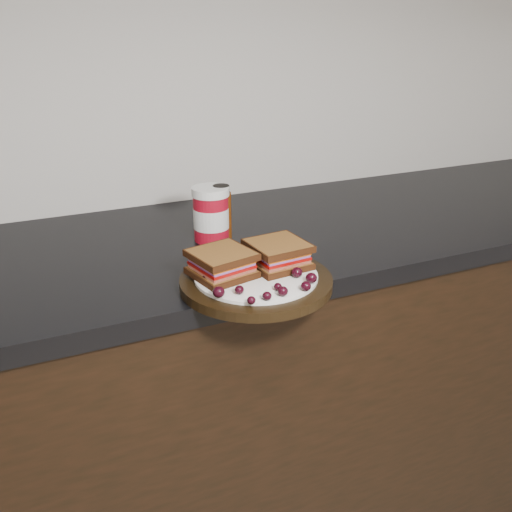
{
  "coord_description": "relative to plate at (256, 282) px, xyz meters",
  "views": [
    {
      "loc": [
        -0.37,
        0.57,
        1.36
      ],
      "look_at": [
        0.02,
        1.44,
        0.96
      ],
      "focal_mm": 40.0,
      "sensor_mm": 36.0,
      "label": 1
    }
  ],
  "objects": [
    {
      "name": "wall_back",
      "position": [
        -0.02,
        0.56,
        0.44
      ],
      "size": [
        4.0,
        0.01,
        2.7
      ],
      "primitive_type": "cube",
      "color": "beige",
      "rests_on": "ground_plane"
    },
    {
      "name": "base_cabinets",
      "position": [
        -0.02,
        0.26,
        -0.48
      ],
      "size": [
        3.96,
        0.58,
        0.86
      ],
      "primitive_type": "cube",
      "color": "black",
      "rests_on": "ground_plane"
    },
    {
      "name": "countertop",
      "position": [
        -0.02,
        0.26,
        -0.03
      ],
      "size": [
        3.98,
        0.6,
        0.04
      ],
      "primitive_type": "cube",
      "color": "black",
      "rests_on": "base_cabinets"
    },
    {
      "name": "plate",
      "position": [
        0.0,
        0.0,
        0.0
      ],
      "size": [
        0.28,
        0.28,
        0.02
      ],
      "primitive_type": "cylinder",
      "color": "black",
      "rests_on": "countertop"
    },
    {
      "name": "sandwich_left",
      "position": [
        -0.06,
        0.02,
        0.04
      ],
      "size": [
        0.12,
        0.12,
        0.05
      ],
      "primitive_type": null,
      "rotation": [
        0.0,
        0.0,
        0.21
      ],
      "color": "brown",
      "rests_on": "plate"
    },
    {
      "name": "sandwich_right",
      "position": [
        0.05,
        0.02,
        0.04
      ],
      "size": [
        0.11,
        0.11,
        0.05
      ],
      "primitive_type": null,
      "rotation": [
        0.0,
        0.0,
        0.09
      ],
      "color": "brown",
      "rests_on": "plate"
    },
    {
      "name": "grape_0",
      "position": [
        -0.09,
        -0.06,
        0.02
      ],
      "size": [
        0.02,
        0.02,
        0.02
      ],
      "primitive_type": "ellipsoid",
      "color": "black",
      "rests_on": "plate"
    },
    {
      "name": "grape_1",
      "position": [
        -0.06,
        -0.06,
        0.02
      ],
      "size": [
        0.02,
        0.02,
        0.01
      ],
      "primitive_type": "ellipsoid",
      "color": "black",
      "rests_on": "plate"
    },
    {
      "name": "grape_2",
      "position": [
        -0.06,
        -0.1,
        0.02
      ],
      "size": [
        0.01,
        0.01,
        0.01
      ],
      "primitive_type": "ellipsoid",
      "color": "black",
      "rests_on": "plate"
    },
    {
      "name": "grape_3",
      "position": [
        -0.03,
        -0.1,
        0.02
      ],
      "size": [
        0.02,
        0.02,
        0.01
      ],
      "primitive_type": "ellipsoid",
      "color": "black",
      "rests_on": "plate"
    },
    {
      "name": "grape_4",
      "position": [
        0.01,
        -0.1,
        0.02
      ],
      "size": [
        0.02,
        0.02,
        0.02
      ],
      "primitive_type": "ellipsoid",
      "color": "black",
      "rests_on": "plate"
    },
    {
      "name": "grape_5",
      "position": [
        0.01,
        -0.08,
        0.02
      ],
      "size": [
        0.01,
        0.01,
        0.01
      ],
      "primitive_type": "ellipsoid",
      "color": "black",
      "rests_on": "plate"
    },
    {
      "name": "grape_6",
      "position": [
        0.05,
        -0.1,
        0.02
      ],
      "size": [
        0.02,
        0.02,
        0.02
      ],
      "primitive_type": "ellipsoid",
      "color": "black",
      "rests_on": "plate"
    },
    {
      "name": "grape_7",
      "position": [
        0.07,
        -0.07,
        0.02
      ],
      "size": [
        0.02,
        0.02,
        0.02
      ],
      "primitive_type": "ellipsoid",
      "color": "black",
      "rests_on": "plate"
    },
    {
      "name": "grape_8",
      "position": [
        0.06,
        -0.04,
        0.02
      ],
      "size": [
        0.02,
        0.02,
        0.02
      ],
      "primitive_type": "ellipsoid",
      "color": "black",
      "rests_on": "plate"
    },
    {
      "name": "grape_9",
      "position": [
        0.06,
        -0.01,
        0.03
      ],
      "size": [
        0.02,
        0.02,
        0.02
      ],
      "primitive_type": "ellipsoid",
      "color": "black",
      "rests_on": "plate"
    },
    {
      "name": "grape_10",
      "position": [
        0.08,
        0.02,
        0.03
      ],
      "size": [
        0.02,
        0.02,
        0.02
      ],
      "primitive_type": "ellipsoid",
      "color": "black",
      "rests_on": "plate"
    },
    {
      "name": "grape_11",
      "position": [
        0.05,
        0.02,
        0.02
      ],
      "size": [
        0.02,
        0.02,
        0.01
      ],
      "primitive_type": "ellipsoid",
      "color": "black",
      "rests_on": "plate"
    },
    {
      "name": "grape_12",
      "position": [
        0.06,
        0.04,
        0.02
      ],
      "size": [
        0.02,
        0.02,
        0.02
      ],
      "primitive_type": "ellipsoid",
      "color": "black",
      "rests_on": "plate"
    },
    {
      "name": "grape_13",
      "position": [
        -0.08,
        0.04,
        0.02
      ],
      "size": [
        0.02,
        0.02,
        0.02
      ],
      "primitive_type": "ellipsoid",
      "color": "black",
      "rests_on": "plate"
    },
    {
      "name": "grape_14",
      "position": [
        -0.07,
        0.01,
        0.02
      ],
      "size": [
        0.02,
        0.02,
        0.02
      ],
      "primitive_type": "ellipsoid",
      "color": "black",
      "rests_on": "plate"
    },
    {
      "name": "grape_15",
      "position": [
        -0.07,
        0.0,
        0.03
      ],
      "size": [
        0.02,
        0.02,
        0.02
      ],
      "primitive_type": "ellipsoid",
      "color": "black",
      "rests_on": "plate"
    },
    {
      "name": "grape_16",
      "position": [
        -0.06,
        0.04,
        0.02
      ],
      "size": [
        0.02,
        0.02,
        0.01
      ],
      "primitive_type": "ellipsoid",
      "color": "black",
      "rests_on": "plate"
    },
    {
      "name": "grape_17",
      "position": [
        -0.07,
        0.02,
        0.02
      ],
      "size": [
        0.02,
        0.02,
        0.02
      ],
      "primitive_type": "ellipsoid",
      "color": "black",
      "rests_on": "plate"
    },
    {
      "name": "grape_18",
      "position": [
        -0.09,
        0.0,
        0.02
      ],
      "size": [
        0.02,
        0.02,
        0.02
      ],
      "primitive_type": "ellipsoid",
      "color": "black",
      "rests_on": "plate"
    },
    {
      "name": "condiment_jar",
      "position": [
        0.01,
        0.26,
        0.05
      ],
      "size": [
        0.11,
        0.11,
        0.12
      ],
      "primitive_type": "cylinder",
      "rotation": [
        0.0,
        0.0,
        0.43
      ],
      "color": "maroon",
      "rests_on": "countertop"
    },
    {
      "name": "oil_bottle",
      "position": [
        0.03,
        0.26,
        0.05
      ],
      "size": [
        0.05,
        0.05,
        0.12
      ],
      "primitive_type": "cylinder",
      "rotation": [
        0.0,
        0.0,
        -0.15
      ],
      "color": "#542408",
      "rests_on": "countertop"
    }
  ]
}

